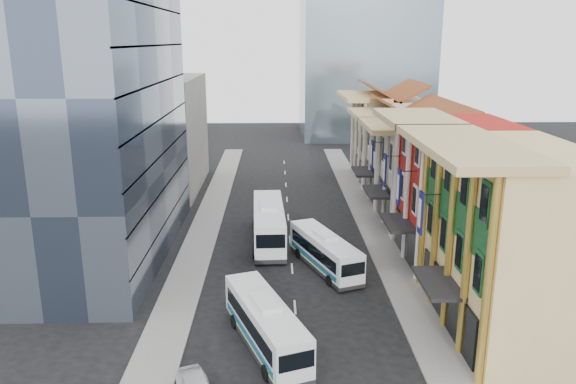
{
  "coord_description": "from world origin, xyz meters",
  "views": [
    {
      "loc": [
        -1.31,
        -28.46,
        18.46
      ],
      "look_at": [
        -0.27,
        18.26,
        5.74
      ],
      "focal_mm": 35.0,
      "sensor_mm": 36.0,
      "label": 1
    }
  ],
  "objects_px": {
    "shophouse_tan": "(515,241)",
    "office_tower": "(86,83)",
    "bus_left_near": "(265,323)",
    "bus_left_far": "(269,223)",
    "bus_right": "(325,251)"
  },
  "relations": [
    {
      "from": "office_tower",
      "to": "bus_right",
      "type": "xyz_separation_m",
      "value": [
        19.7,
        -4.09,
        -13.42
      ]
    },
    {
      "from": "bus_left_far",
      "to": "bus_right",
      "type": "height_order",
      "value": "bus_left_far"
    },
    {
      "from": "office_tower",
      "to": "bus_left_far",
      "type": "height_order",
      "value": "office_tower"
    },
    {
      "from": "bus_left_near",
      "to": "shophouse_tan",
      "type": "bearing_deg",
      "value": -11.9
    },
    {
      "from": "shophouse_tan",
      "to": "bus_right",
      "type": "distance_m",
      "value": 15.67
    },
    {
      "from": "shophouse_tan",
      "to": "office_tower",
      "type": "xyz_separation_m",
      "value": [
        -31.0,
        14.0,
        9.0
      ]
    },
    {
      "from": "bus_left_far",
      "to": "office_tower",
      "type": "bearing_deg",
      "value": -173.16
    },
    {
      "from": "shophouse_tan",
      "to": "office_tower",
      "type": "relative_size",
      "value": 0.47
    },
    {
      "from": "shophouse_tan",
      "to": "bus_left_near",
      "type": "relative_size",
      "value": 1.38
    },
    {
      "from": "shophouse_tan",
      "to": "bus_right",
      "type": "relative_size",
      "value": 1.42
    },
    {
      "from": "bus_left_near",
      "to": "bus_left_far",
      "type": "relative_size",
      "value": 0.84
    },
    {
      "from": "bus_left_near",
      "to": "bus_right",
      "type": "relative_size",
      "value": 1.03
    },
    {
      "from": "bus_left_near",
      "to": "bus_right",
      "type": "xyz_separation_m",
      "value": [
        4.7,
        12.23,
        -0.05
      ]
    },
    {
      "from": "bus_left_far",
      "to": "bus_right",
      "type": "xyz_separation_m",
      "value": [
        4.7,
        -6.46,
        -0.36
      ]
    },
    {
      "from": "office_tower",
      "to": "bus_left_near",
      "type": "relative_size",
      "value": 2.96
    }
  ]
}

